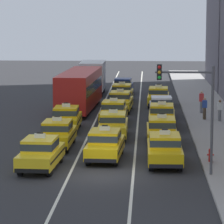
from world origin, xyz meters
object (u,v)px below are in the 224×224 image
at_px(taxi_center_fifth, 122,93).
at_px(pedestrian_near_crosswalk, 205,108).
at_px(sedan_center_sixth, 123,86).
at_px(bus_left_fourth, 80,88).
at_px(taxi_right_nearest, 165,149).
at_px(taxi_left_nearest, 41,153).
at_px(taxi_center_fourth, 120,101).
at_px(pedestrian_by_storefront, 202,102).
at_px(sedan_right_fourth, 161,106).
at_px(traffic_light_pole, 193,100).
at_px(taxi_left_second, 58,133).
at_px(taxi_center_second, 113,125).
at_px(taxi_right_third, 162,115).
at_px(pedestrian_far_corner, 220,110).
at_px(taxi_center_nearest, 105,144).
at_px(taxi_left_third, 66,118).
at_px(taxi_right_fifth, 158,96).
at_px(box_truck_left_fifth, 93,76).
at_px(fire_hydrant, 210,154).
at_px(taxi_right_second, 162,130).
at_px(taxi_center_third, 114,111).

relative_size(taxi_center_fifth, pedestrian_near_crosswalk, 2.81).
distance_m(taxi_center_fifth, sedan_center_sixth, 6.18).
bearing_deg(bus_left_fourth, taxi_right_nearest, -72.00).
relative_size(bus_left_fourth, taxi_right_nearest, 2.47).
relative_size(taxi_left_nearest, taxi_center_fifth, 1.00).
height_order(taxi_center_fourth, pedestrian_by_storefront, taxi_center_fourth).
bearing_deg(sedan_right_fourth, traffic_light_pole, -86.76).
distance_m(taxi_left_second, taxi_center_second, 4.62).
distance_m(taxi_right_third, pedestrian_far_corner, 4.84).
bearing_deg(taxi_left_nearest, traffic_light_pole, -9.50).
xyz_separation_m(taxi_right_nearest, pedestrian_by_storefront, (3.38, 17.99, 0.16)).
relative_size(taxi_center_nearest, taxi_right_third, 1.01).
bearing_deg(taxi_left_third, taxi_right_fifth, 62.34).
bearing_deg(taxi_center_fourth, taxi_left_nearest, -99.08).
bearing_deg(bus_left_fourth, taxi_center_second, -74.77).
relative_size(taxi_left_nearest, sedan_center_sixth, 1.06).
xyz_separation_m(box_truck_left_fifth, taxi_center_second, (3.19, -23.62, -0.90)).
height_order(taxi_center_fourth, taxi_right_nearest, same).
relative_size(taxi_left_nearest, taxi_center_nearest, 1.00).
bearing_deg(pedestrian_far_corner, taxi_right_third, -152.62).
xyz_separation_m(sedan_right_fourth, fire_hydrant, (2.29, -16.62, -0.30)).
distance_m(taxi_center_fourth, taxi_center_fifth, 5.68).
relative_size(taxi_center_nearest, pedestrian_far_corner, 2.96).
height_order(taxi_left_third, pedestrian_far_corner, taxi_left_third).
bearing_deg(taxi_center_second, pedestrian_by_storefront, 58.02).
relative_size(sedan_center_sixth, taxi_right_fifth, 0.95).
bearing_deg(taxi_right_third, taxi_center_second, -127.55).
bearing_deg(taxi_center_fourth, sedan_center_sixth, 91.03).
relative_size(taxi_left_nearest, pedestrian_near_crosswalk, 2.82).
bearing_deg(taxi_left_third, sedan_right_fourth, 44.55).
height_order(bus_left_fourth, box_truck_left_fifth, box_truck_left_fifth).
relative_size(taxi_left_third, fire_hydrant, 6.28).
bearing_deg(taxi_right_fifth, bus_left_fourth, -158.62).
relative_size(taxi_left_nearest, taxi_center_fourth, 1.00).
bearing_deg(taxi_left_second, taxi_left_third, 91.76).
xyz_separation_m(bus_left_fourth, taxi_right_fifth, (6.58, 2.57, -0.94)).
relative_size(sedan_right_fourth, taxi_right_fifth, 0.94).
bearing_deg(taxi_center_second, bus_left_fourth, 105.23).
bearing_deg(pedestrian_by_storefront, sedan_right_fourth, -159.72).
bearing_deg(taxi_center_fifth, taxi_left_second, -98.46).
bearing_deg(taxi_right_third, pedestrian_far_corner, 27.38).
distance_m(taxi_right_fifth, pedestrian_by_storefront, 5.78).
bearing_deg(taxi_left_nearest, taxi_center_nearest, 37.44).
height_order(sedan_center_sixth, traffic_light_pole, traffic_light_pole).
xyz_separation_m(taxi_left_nearest, taxi_left_second, (0.14, 5.58, 0.00)).
bearing_deg(pedestrian_far_corner, taxi_left_third, -161.00).
xyz_separation_m(pedestrian_by_storefront, pedestrian_far_corner, (1.02, -3.99, -0.09)).
bearing_deg(taxi_right_second, taxi_right_third, 88.73).
bearing_deg(taxi_center_fifth, taxi_center_fourth, -89.30).
relative_size(taxi_center_third, fire_hydrant, 6.32).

